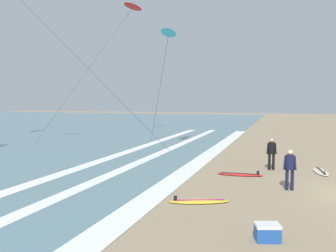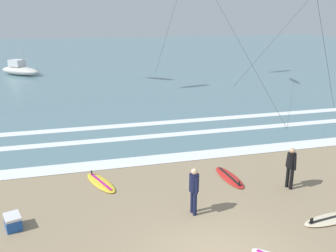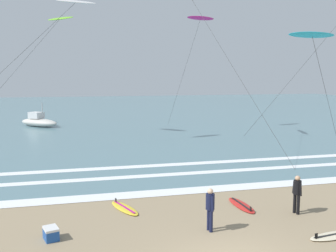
% 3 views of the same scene
% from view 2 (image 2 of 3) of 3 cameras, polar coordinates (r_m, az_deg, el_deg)
% --- Properties ---
extents(ocean_surface, '(140.00, 90.00, 0.01)m').
position_cam_2_polar(ocean_surface, '(59.79, -11.75, 10.81)').
color(ocean_surface, slate).
rests_on(ocean_surface, ground).
extents(wave_foam_shoreline, '(50.80, 1.06, 0.01)m').
position_cam_2_polar(wave_foam_shoreline, '(16.52, 0.16, -5.06)').
color(wave_foam_shoreline, white).
rests_on(wave_foam_shoreline, ocean_surface).
extents(wave_foam_mid_break, '(50.37, 0.67, 0.01)m').
position_cam_2_polar(wave_foam_mid_break, '(19.61, -0.03, -1.41)').
color(wave_foam_mid_break, white).
rests_on(wave_foam_mid_break, ocean_surface).
extents(wave_foam_outer_break, '(48.64, 0.75, 0.01)m').
position_cam_2_polar(wave_foam_outer_break, '(21.84, -0.56, 0.54)').
color(wave_foam_outer_break, white).
rests_on(wave_foam_outer_break, ocean_surface).
extents(surfer_left_far, '(0.32, 0.51, 1.60)m').
position_cam_2_polar(surfer_left_far, '(11.83, 4.09, -9.51)').
color(surfer_left_far, '#141938').
rests_on(surfer_left_far, ground).
extents(surfer_left_near, '(0.32, 0.52, 1.60)m').
position_cam_2_polar(surfer_left_near, '(14.21, 18.73, -5.71)').
color(surfer_left_near, black).
rests_on(surfer_left_near, ground).
extents(surfboard_right_spare, '(0.71, 2.13, 0.25)m').
position_cam_2_polar(surfboard_right_spare, '(14.80, 9.58, -7.91)').
color(surfboard_right_spare, red).
rests_on(surfboard_right_spare, ground).
extents(surfboard_foreground_flat, '(2.16, 0.85, 0.25)m').
position_cam_2_polar(surfboard_foreground_flat, '(12.98, 24.24, -13.12)').
color(surfboard_foreground_flat, beige).
rests_on(surfboard_foreground_flat, ground).
extents(surfboard_near_water, '(1.30, 2.18, 0.25)m').
position_cam_2_polar(surfboard_near_water, '(14.41, -10.50, -8.70)').
color(surfboard_near_water, yellow).
rests_on(surfboard_near_water, ground).
extents(offshore_boat, '(4.97, 4.78, 2.70)m').
position_cam_2_polar(offshore_boat, '(42.34, -22.21, 8.16)').
color(offshore_boat, beige).
rests_on(offshore_boat, ground).
extents(cooler_box, '(0.61, 0.72, 0.44)m').
position_cam_2_polar(cooler_box, '(12.35, -23.15, -13.65)').
color(cooler_box, '#1E4C9E').
rests_on(cooler_box, ground).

